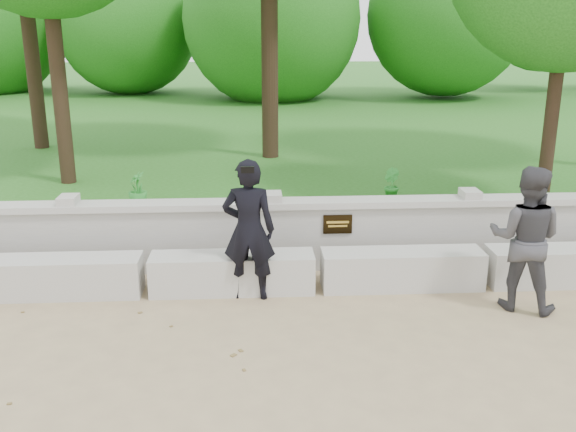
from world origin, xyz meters
name	(u,v)px	position (x,y,z in m)	size (l,w,h in m)	color
ground	(339,372)	(0.00, 0.00, 0.00)	(80.00, 80.00, 0.00)	tan
lawn	(276,125)	(0.00, 14.00, 0.12)	(40.00, 22.00, 0.25)	#265C18
concrete_bench	(318,271)	(0.00, 1.90, 0.22)	(11.90, 0.45, 0.45)	#B7B4AD
parapet_wall	(312,233)	(0.00, 2.60, 0.46)	(12.50, 0.35, 0.90)	#ACAAA3
man_main	(249,230)	(-0.80, 1.72, 0.81)	(0.63, 0.57, 1.62)	black
visitor_left	(525,239)	(2.16, 1.26, 0.80)	(0.97, 0.90, 1.59)	#3B3A3F
shrub_b	(391,185)	(1.48, 4.84, 0.52)	(0.30, 0.24, 0.54)	#2F8C32
shrub_c	(539,199)	(3.53, 3.92, 0.51)	(0.46, 0.40, 0.52)	#2F8C32
shrub_d	(138,189)	(-2.56, 4.85, 0.52)	(0.30, 0.27, 0.54)	#2F8C32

